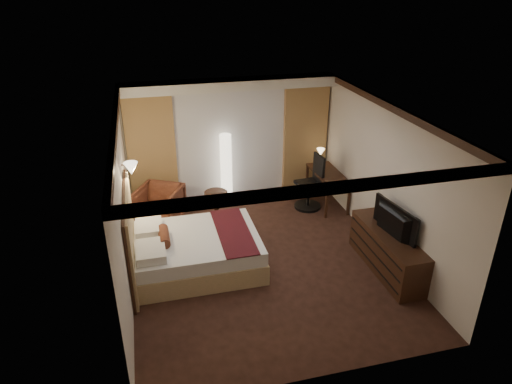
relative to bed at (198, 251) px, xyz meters
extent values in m
cube|color=black|center=(1.13, -0.05, -0.31)|extent=(4.50, 5.50, 0.01)
cube|color=white|center=(1.13, -0.05, 2.39)|extent=(4.50, 5.50, 0.01)
cube|color=silver|center=(1.13, 2.70, 1.04)|extent=(4.50, 0.02, 2.70)
cube|color=silver|center=(-1.12, -0.05, 1.04)|extent=(0.02, 5.50, 2.70)
cube|color=silver|center=(3.38, -0.05, 1.04)|extent=(0.02, 5.50, 2.70)
cube|color=white|center=(1.13, 2.45, 2.29)|extent=(4.50, 0.50, 0.20)
cube|color=silver|center=(1.13, 2.62, 0.94)|extent=(2.48, 0.04, 2.45)
cube|color=#A2814A|center=(-0.57, 2.56, 0.94)|extent=(1.00, 0.14, 2.45)
cube|color=#A2814A|center=(2.83, 2.56, 0.94)|extent=(1.00, 0.14, 2.45)
imported|color=#4A2316|center=(-0.54, 1.76, 0.12)|extent=(1.10, 1.08, 0.86)
imported|color=black|center=(3.10, -0.87, 0.71)|extent=(0.76, 1.15, 0.14)
camera|label=1|loc=(-0.65, -6.69, 4.33)|focal=32.00mm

